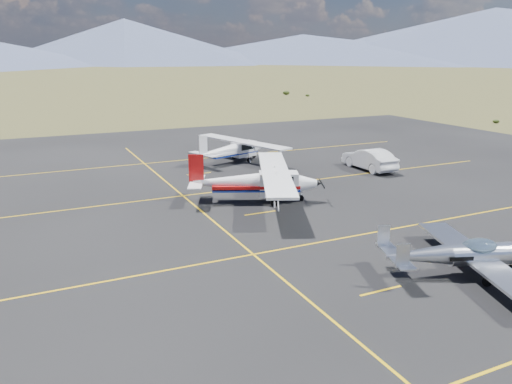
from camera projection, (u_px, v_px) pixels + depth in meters
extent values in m
plane|color=#383D1C|center=(384.00, 249.00, 23.96)|extent=(1600.00, 1600.00, 0.00)
cube|color=black|center=(308.00, 209.00, 30.06)|extent=(72.00, 72.00, 0.02)
cube|color=silver|center=(478.00, 258.00, 21.00)|extent=(4.23, 8.78, 0.12)
ellipsoid|color=#99BFD8|center=(479.00, 248.00, 20.87)|extent=(1.82, 1.40, 0.80)
cube|color=silver|center=(395.00, 255.00, 20.56)|extent=(1.61, 3.00, 0.06)
cube|color=silver|center=(403.00, 256.00, 19.39)|extent=(0.53, 0.23, 0.98)
cube|color=silver|center=(384.00, 236.00, 21.45)|extent=(0.53, 0.23, 0.98)
cylinder|color=black|center=(511.00, 269.00, 21.31)|extent=(0.34, 0.19, 0.33)
cylinder|color=black|center=(487.00, 282.00, 20.00)|extent=(0.40, 0.23, 0.39)
cylinder|color=black|center=(458.00, 259.00, 22.24)|extent=(0.40, 0.23, 0.39)
cube|color=white|center=(279.00, 184.00, 31.28)|extent=(2.70, 2.11, 1.47)
cube|color=white|center=(275.00, 172.00, 31.07)|extent=(6.35, 11.68, 0.15)
cube|color=black|center=(279.00, 179.00, 31.20)|extent=(2.12, 1.89, 0.60)
cube|color=#B60F0F|center=(256.00, 186.00, 31.27)|extent=(5.51, 3.35, 0.20)
cube|color=#B60F0F|center=(196.00, 168.00, 30.86)|extent=(0.88, 0.44, 1.75)
cube|color=white|center=(197.00, 182.00, 31.10)|extent=(2.15, 3.53, 0.07)
cylinder|color=black|center=(301.00, 198.00, 31.58)|extent=(0.40, 0.26, 0.39)
cylinder|color=black|center=(274.00, 203.00, 30.41)|extent=(0.50, 0.32, 0.48)
cylinder|color=black|center=(272.00, 193.00, 32.62)|extent=(0.50, 0.32, 0.48)
cube|color=white|center=(244.00, 149.00, 43.55)|extent=(2.33, 1.70, 1.28)
cube|color=white|center=(242.00, 142.00, 43.25)|extent=(4.71, 10.37, 0.13)
cube|color=black|center=(244.00, 146.00, 43.48)|extent=(1.80, 1.55, 0.52)
cube|color=white|center=(233.00, 152.00, 42.76)|extent=(4.85, 2.56, 0.17)
cube|color=white|center=(203.00, 145.00, 40.34)|extent=(0.79, 0.32, 1.52)
cube|color=white|center=(203.00, 154.00, 40.54)|extent=(1.64, 3.11, 0.06)
cylinder|color=black|center=(254.00, 156.00, 44.60)|extent=(0.35, 0.20, 0.34)
cylinder|color=black|center=(249.00, 160.00, 42.88)|extent=(0.44, 0.25, 0.42)
cylinder|color=black|center=(234.00, 157.00, 44.27)|extent=(0.44, 0.25, 0.42)
imported|color=silver|center=(369.00, 159.00, 40.05)|extent=(1.83, 5.19, 1.71)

